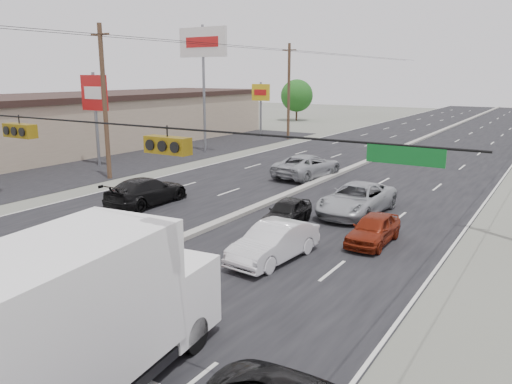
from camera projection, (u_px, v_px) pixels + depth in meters
ground at (10, 312)px, 14.74m from camera, size 200.00×200.00×0.00m
road_surface at (366, 163)px, 39.43m from camera, size 20.00×160.00×0.02m
center_median at (366, 162)px, 39.40m from camera, size 0.50×160.00×0.20m
strip_mall at (92, 122)px, 48.28m from camera, size 12.00×42.00×4.60m
parking_lot at (162, 154)px, 44.14m from camera, size 10.00×42.00×0.02m
utility_pole_left_b at (105, 102)px, 32.40m from camera, size 1.60×0.30×10.00m
utility_pole_left_c at (289, 91)px, 52.97m from camera, size 1.60×0.30×10.00m
traffic_signals at (18, 129)px, 12.75m from camera, size 25.00×0.30×0.54m
pole_sign_mid at (95, 98)px, 37.20m from camera, size 2.60×0.25×7.00m
pole_sign_billboard at (203, 50)px, 43.27m from camera, size 5.00×0.25×11.00m
pole_sign_far at (261, 97)px, 54.95m from camera, size 2.20×0.25×6.00m
tree_left_far at (297, 96)px, 74.68m from camera, size 4.80×4.80×6.12m
box_truck at (82, 317)px, 10.44m from camera, size 3.36×7.49×3.68m
red_sedan at (121, 267)px, 16.39m from camera, size 1.92×4.28×1.36m
queue_car_a at (287, 212)px, 23.09m from camera, size 1.81×3.72×1.22m
queue_car_b at (274, 243)px, 18.66m from camera, size 1.86×4.41×1.42m
queue_car_c at (357, 199)px, 24.89m from camera, size 2.76×5.55×1.51m
queue_car_e at (373, 229)px, 20.55m from camera, size 1.46×3.62×1.23m
oncoming_near at (147, 191)px, 26.71m from camera, size 2.13×5.10×1.47m
oncoming_far at (308, 166)px, 33.75m from camera, size 3.27×5.92×1.57m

